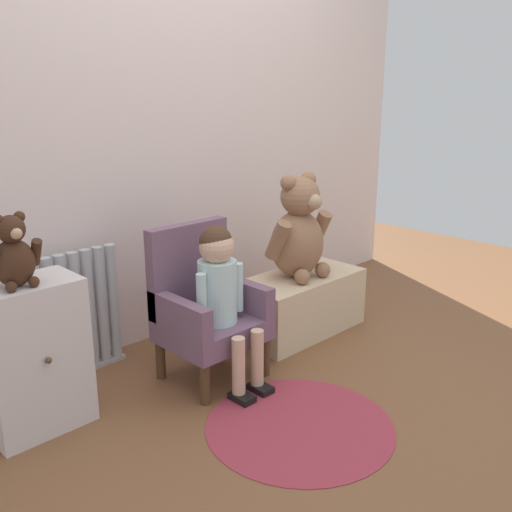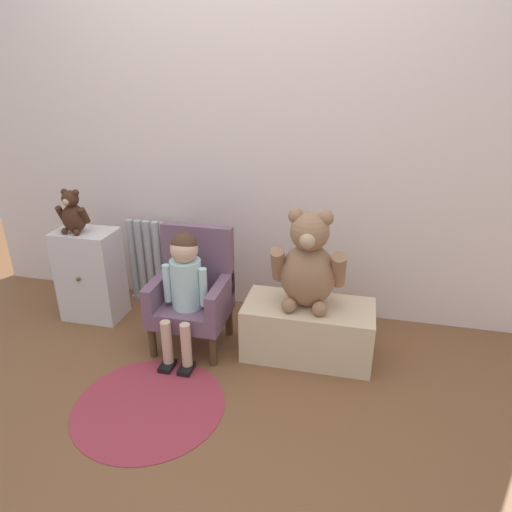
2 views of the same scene
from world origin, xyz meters
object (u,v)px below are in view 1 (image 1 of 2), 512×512
Objects in this scene: radiator at (77,314)px; child_figure at (221,284)px; small_teddy_bear at (14,255)px; floor_rug at (300,426)px; low_bench at (300,304)px; large_teddy_bear at (299,232)px; small_dresser at (33,356)px; child_armchair at (205,307)px.

radiator is 0.69m from child_figure.
small_teddy_bear reaches higher than radiator.
small_teddy_bear is 0.36× the size of floor_rug.
low_bench is at bearing -20.41° from radiator.
low_bench is at bearing -3.36° from small_teddy_bear.
child_figure is 1.31× the size of large_teddy_bear.
floor_rug is (-0.68, -0.62, -0.55)m from large_teddy_bear.
small_teddy_bear is at bearing 176.64° from low_bench.
small_dresser is 0.83× the size of child_figure.
child_figure is at bearing -15.22° from small_teddy_bear.
large_teddy_bear is at bearing 1.82° from child_armchair.
floor_rug is at bearing -45.21° from small_dresser.
small_teddy_bear is at bearing 172.70° from child_armchair.
low_bench is 1.31× the size of large_teddy_bear.
large_teddy_bear reaches higher than small_teddy_bear.
small_dresser reaches higher than low_bench.
small_dresser is at bearing 134.79° from floor_rug.
radiator is at bearing 110.73° from floor_rug.
child_armchair reaches higher than small_dresser.
small_dresser reaches higher than radiator.
radiator is at bearing 127.66° from child_figure.
small_teddy_bear is at bearing 176.85° from large_teddy_bear.
child_figure is 0.67m from floor_rug.
radiator is 1.06× the size of large_teddy_bear.
small_dresser is 0.75m from child_armchair.
large_teddy_bear is (1.06, -0.39, 0.27)m from radiator.
small_dresser is at bearing 175.71° from large_teddy_bear.
child_armchair is (0.41, -0.41, 0.04)m from radiator.
large_teddy_bear is 0.74× the size of floor_rug.
child_figure is at bearing -52.34° from radiator.
small_teddy_bear reaches higher than child_armchair.
small_dresser is at bearing 170.38° from child_armchair.
small_teddy_bear is (-1.44, 0.08, 0.55)m from low_bench.
radiator is 0.44m from small_dresser.
low_bench is 0.97× the size of floor_rug.
low_bench is at bearing 1.24° from child_armchair.
child_figure is (0.41, -0.53, 0.18)m from radiator.
large_teddy_bear reaches higher than child_figure.
small_dresser is 1.42m from large_teddy_bear.
radiator is at bearing 159.61° from large_teddy_bear.
small_dresser reaches higher than floor_rug.
radiator is 0.84× the size of child_armchair.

